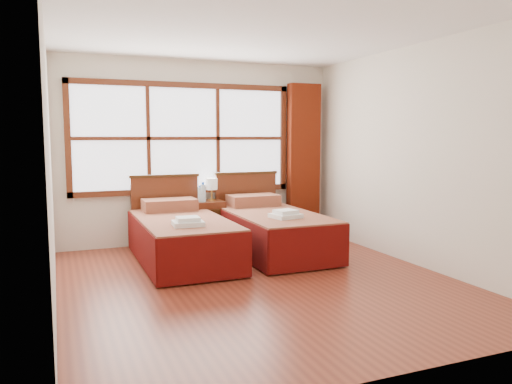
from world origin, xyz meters
name	(u,v)px	position (x,y,z in m)	size (l,w,h in m)	color
floor	(260,282)	(0.00, 0.00, 0.00)	(4.50, 4.50, 0.00)	brown
ceiling	(260,29)	(0.00, 0.00, 2.60)	(4.50, 4.50, 0.00)	white
wall_back	(200,152)	(0.00, 2.25, 1.30)	(4.00, 4.00, 0.00)	silver
wall_left	(50,163)	(-2.00, 0.00, 1.30)	(4.50, 4.50, 0.00)	silver
wall_right	(417,156)	(2.00, 0.00, 1.30)	(4.50, 4.50, 0.00)	silver
window	(184,138)	(-0.25, 2.21, 1.50)	(3.16, 0.06, 1.56)	white
curtain	(303,160)	(1.60, 2.11, 1.17)	(0.50, 0.16, 2.30)	#661C0A
bed_left	(181,236)	(-0.55, 1.20, 0.31)	(1.03, 2.05, 1.00)	#3A200C
bed_right	(272,229)	(0.66, 1.20, 0.31)	(1.04, 2.06, 1.01)	#3A200C
nightstand	(206,223)	(0.00, 1.99, 0.31)	(0.47, 0.46, 0.62)	#562512
towels_left	(188,222)	(-0.60, 0.64, 0.58)	(0.36, 0.32, 0.10)	white
towels_right	(286,214)	(0.63, 0.70, 0.58)	(0.38, 0.34, 0.10)	white
lamp	(212,185)	(0.10, 2.03, 0.84)	(0.16, 0.16, 0.32)	gold
bottle_near	(200,194)	(-0.10, 1.92, 0.73)	(0.06, 0.06, 0.23)	silver
bottle_far	(203,193)	(-0.06, 1.90, 0.75)	(0.07, 0.07, 0.28)	silver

